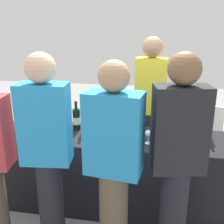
% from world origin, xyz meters
% --- Properties ---
extents(ground_plane, '(12.00, 12.00, 0.00)m').
position_xyz_m(ground_plane, '(0.00, 0.00, 0.00)').
color(ground_plane, gray).
extents(tasting_table, '(2.39, 0.64, 0.79)m').
position_xyz_m(tasting_table, '(0.00, 0.00, 0.40)').
color(tasting_table, black).
rests_on(tasting_table, ground_plane).
extents(wine_bottle_0, '(0.07, 0.07, 0.33)m').
position_xyz_m(wine_bottle_0, '(-0.51, 0.09, 0.91)').
color(wine_bottle_0, black).
rests_on(wine_bottle_0, tasting_table).
extents(wine_bottle_1, '(0.08, 0.08, 0.31)m').
position_xyz_m(wine_bottle_1, '(-0.40, 0.11, 0.91)').
color(wine_bottle_1, black).
rests_on(wine_bottle_1, tasting_table).
extents(wine_bottle_2, '(0.07, 0.07, 0.31)m').
position_xyz_m(wine_bottle_2, '(-0.28, 0.06, 0.90)').
color(wine_bottle_2, black).
rests_on(wine_bottle_2, tasting_table).
extents(wine_bottle_3, '(0.08, 0.08, 0.31)m').
position_xyz_m(wine_bottle_3, '(0.09, 0.13, 0.91)').
color(wine_bottle_3, black).
rests_on(wine_bottle_3, tasting_table).
extents(wine_bottle_4, '(0.07, 0.07, 0.31)m').
position_xyz_m(wine_bottle_4, '(0.53, 0.12, 0.90)').
color(wine_bottle_4, black).
rests_on(wine_bottle_4, tasting_table).
extents(wine_bottle_5, '(0.08, 0.08, 0.34)m').
position_xyz_m(wine_bottle_5, '(0.61, 0.16, 0.92)').
color(wine_bottle_5, black).
rests_on(wine_bottle_5, tasting_table).
extents(wine_bottle_6, '(0.08, 0.08, 0.31)m').
position_xyz_m(wine_bottle_6, '(0.94, 0.11, 0.90)').
color(wine_bottle_6, black).
rests_on(wine_bottle_6, tasting_table).
extents(wine_glass_0, '(0.06, 0.06, 0.13)m').
position_xyz_m(wine_glass_0, '(0.08, -0.10, 0.89)').
color(wine_glass_0, silver).
rests_on(wine_glass_0, tasting_table).
extents(wine_glass_1, '(0.06, 0.06, 0.13)m').
position_xyz_m(wine_glass_1, '(0.36, -0.12, 0.89)').
color(wine_glass_1, silver).
rests_on(wine_glass_1, tasting_table).
extents(wine_glass_2, '(0.07, 0.07, 0.15)m').
position_xyz_m(wine_glass_2, '(0.47, -0.10, 0.90)').
color(wine_glass_2, silver).
rests_on(wine_glass_2, tasting_table).
extents(wine_glass_3, '(0.07, 0.07, 0.14)m').
position_xyz_m(wine_glass_3, '(0.67, -0.14, 0.89)').
color(wine_glass_3, silver).
rests_on(wine_glass_3, tasting_table).
extents(ice_bucket, '(0.20, 0.20, 0.17)m').
position_xyz_m(ice_bucket, '(-0.93, 0.03, 0.88)').
color(ice_bucket, silver).
rests_on(ice_bucket, tasting_table).
extents(server_pouring, '(0.37, 0.23, 1.74)m').
position_xyz_m(server_pouring, '(0.35, 0.61, 0.97)').
color(server_pouring, black).
rests_on(server_pouring, ground_plane).
extents(guest_1, '(0.39, 0.25, 1.68)m').
position_xyz_m(guest_1, '(-0.40, -0.68, 0.92)').
color(guest_1, black).
rests_on(guest_1, ground_plane).
extents(guest_2, '(0.43, 0.28, 1.64)m').
position_xyz_m(guest_2, '(0.14, -0.72, 0.89)').
color(guest_2, brown).
rests_on(guest_2, ground_plane).
extents(guest_3, '(0.41, 0.28, 1.69)m').
position_xyz_m(guest_3, '(0.60, -0.65, 0.93)').
color(guest_3, black).
rests_on(guest_3, ground_plane).
extents(menu_board, '(0.59, 0.17, 0.90)m').
position_xyz_m(menu_board, '(0.95, 0.91, 0.45)').
color(menu_board, white).
rests_on(menu_board, ground_plane).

